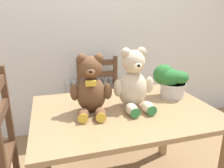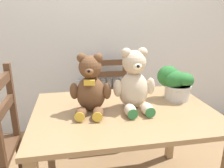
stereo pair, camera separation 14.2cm
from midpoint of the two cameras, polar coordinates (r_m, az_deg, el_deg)
wall_back at (r=2.47m, az=-1.42°, el=17.20°), size 8.00×0.04×2.60m
radiator at (r=2.62m, az=-0.70°, el=-5.87°), size 0.64×0.10×0.61m
dining_table at (r=1.52m, az=5.82°, el=-10.19°), size 1.19×0.85×0.71m
wooden_chair_behind at (r=2.35m, az=0.98°, el=-4.07°), size 0.45×0.45×0.88m
teddy_bear_left at (r=1.39m, az=-2.72°, el=-0.91°), size 0.27×0.29×0.38m
teddy_bear_right at (r=1.45m, az=8.61°, el=0.15°), size 0.28×0.28×0.41m
potted_plant at (r=1.69m, az=18.73°, el=0.47°), size 0.28×0.21×0.25m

